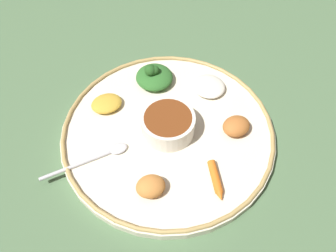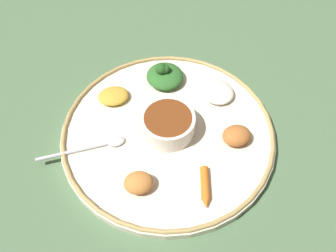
{
  "view_description": "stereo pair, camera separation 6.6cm",
  "coord_description": "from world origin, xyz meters",
  "px_view_note": "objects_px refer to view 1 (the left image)",
  "views": [
    {
      "loc": [
        0.31,
        0.23,
        0.57
      ],
      "look_at": [
        0.0,
        0.0,
        0.03
      ],
      "focal_mm": 37.06,
      "sensor_mm": 36.0,
      "label": 1
    },
    {
      "loc": [
        0.27,
        0.28,
        0.57
      ],
      "look_at": [
        0.0,
        0.0,
        0.03
      ],
      "focal_mm": 37.06,
      "sensor_mm": 36.0,
      "label": 2
    }
  ],
  "objects_px": {
    "greens_pile": "(154,76)",
    "carrot_near_spoon": "(216,180)",
    "spoon": "(99,156)",
    "center_bowl": "(168,124)"
  },
  "relations": [
    {
      "from": "center_bowl",
      "to": "spoon",
      "type": "relative_size",
      "value": 0.67
    },
    {
      "from": "spoon",
      "to": "carrot_near_spoon",
      "type": "distance_m",
      "value": 0.22
    },
    {
      "from": "center_bowl",
      "to": "greens_pile",
      "type": "height_order",
      "value": "greens_pile"
    },
    {
      "from": "spoon",
      "to": "carrot_near_spoon",
      "type": "bearing_deg",
      "value": 113.25
    },
    {
      "from": "greens_pile",
      "to": "carrot_near_spoon",
      "type": "distance_m",
      "value": 0.27
    },
    {
      "from": "spoon",
      "to": "carrot_near_spoon",
      "type": "xyz_separation_m",
      "value": [
        -0.09,
        0.2,
        0.0
      ]
    },
    {
      "from": "greens_pile",
      "to": "spoon",
      "type": "bearing_deg",
      "value": 9.39
    },
    {
      "from": "center_bowl",
      "to": "carrot_near_spoon",
      "type": "distance_m",
      "value": 0.14
    },
    {
      "from": "spoon",
      "to": "greens_pile",
      "type": "xyz_separation_m",
      "value": [
        -0.21,
        -0.03,
        0.01
      ]
    },
    {
      "from": "greens_pile",
      "to": "carrot_near_spoon",
      "type": "xyz_separation_m",
      "value": [
        0.13,
        0.23,
        -0.01
      ]
    }
  ]
}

